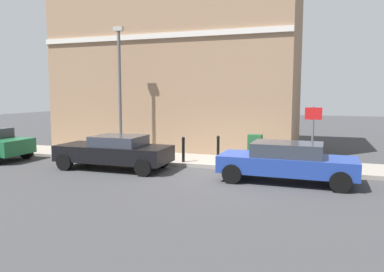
# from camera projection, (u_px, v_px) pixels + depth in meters

# --- Properties ---
(ground) EXTENTS (80.00, 80.00, 0.00)m
(ground) POSITION_uv_depth(u_px,v_px,m) (226.00, 175.00, 13.43)
(ground) COLOR #38383A
(sidewalk) EXTENTS (2.37, 30.00, 0.15)m
(sidewalk) POSITION_uv_depth(u_px,v_px,m) (111.00, 155.00, 17.28)
(sidewalk) COLOR gray
(sidewalk) RESTS_ON ground
(corner_building) EXTENTS (6.33, 12.38, 9.79)m
(corner_building) POSITION_uv_depth(u_px,v_px,m) (180.00, 57.00, 20.17)
(corner_building) COLOR #937256
(corner_building) RESTS_ON ground
(car_blue) EXTENTS (1.83, 4.42, 1.33)m
(car_blue) POSITION_uv_depth(u_px,v_px,m) (287.00, 161.00, 12.20)
(car_blue) COLOR navy
(car_blue) RESTS_ON ground
(car_black) EXTENTS (1.91, 4.44, 1.32)m
(car_black) POSITION_uv_depth(u_px,v_px,m) (115.00, 151.00, 14.36)
(car_black) COLOR black
(car_black) RESTS_ON ground
(utility_cabinet) EXTENTS (0.46, 0.61, 1.15)m
(utility_cabinet) POSITION_uv_depth(u_px,v_px,m) (255.00, 150.00, 14.85)
(utility_cabinet) COLOR #1E4C28
(utility_cabinet) RESTS_ON sidewalk
(bollard_near_cabinet) EXTENTS (0.14, 0.14, 1.04)m
(bollard_near_cabinet) POSITION_uv_depth(u_px,v_px,m) (218.00, 147.00, 15.45)
(bollard_near_cabinet) COLOR black
(bollard_near_cabinet) RESTS_ON sidewalk
(bollard_far_kerb) EXTENTS (0.14, 0.14, 1.04)m
(bollard_far_kerb) POSITION_uv_depth(u_px,v_px,m) (183.00, 149.00, 15.04)
(bollard_far_kerb) COLOR black
(bollard_far_kerb) RESTS_ON sidewalk
(street_sign) EXTENTS (0.08, 0.60, 2.30)m
(street_sign) POSITION_uv_depth(u_px,v_px,m) (313.00, 128.00, 13.51)
(street_sign) COLOR #59595B
(street_sign) RESTS_ON sidewalk
(lamppost) EXTENTS (0.20, 0.44, 5.72)m
(lamppost) POSITION_uv_depth(u_px,v_px,m) (120.00, 85.00, 16.66)
(lamppost) COLOR #59595B
(lamppost) RESTS_ON sidewalk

